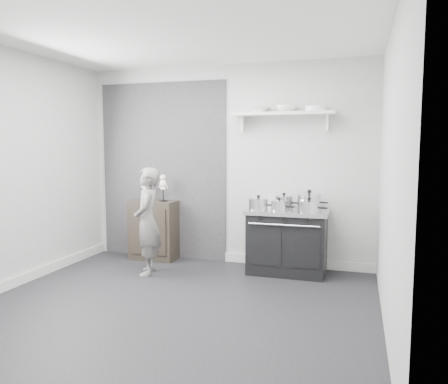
{
  "coord_description": "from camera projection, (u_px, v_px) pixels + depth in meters",
  "views": [
    {
      "loc": [
        1.74,
        -3.94,
        1.6
      ],
      "look_at": [
        0.23,
        0.95,
        1.07
      ],
      "focal_mm": 35.0,
      "sensor_mm": 36.0,
      "label": 1
    }
  ],
  "objects": [
    {
      "name": "bowl_large",
      "position": [
        258.0,
        110.0,
        5.66
      ],
      "size": [
        0.29,
        0.29,
        0.07
      ],
      "primitive_type": "imported",
      "color": "white",
      "rests_on": "wall_shelf"
    },
    {
      "name": "ground",
      "position": [
        175.0,
        305.0,
        4.43
      ],
      "size": [
        4.0,
        4.0,
        0.0
      ],
      "primitive_type": "plane",
      "color": "black",
      "rests_on": "ground"
    },
    {
      "name": "room_shell",
      "position": [
        171.0,
        143.0,
        4.42
      ],
      "size": [
        4.02,
        3.62,
        2.71
      ],
      "color": "#ACACAA",
      "rests_on": "ground"
    },
    {
      "name": "pot_back_right",
      "position": [
        309.0,
        201.0,
        5.48
      ],
      "size": [
        0.38,
        0.3,
        0.25
      ],
      "color": "silver",
      "rests_on": "stove"
    },
    {
      "name": "side_cabinet",
      "position": [
        154.0,
        230.0,
        6.21
      ],
      "size": [
        0.64,
        0.38,
        0.84
      ],
      "primitive_type": "cube",
      "color": "black",
      "rests_on": "ground"
    },
    {
      "name": "pot_back_left",
      "position": [
        284.0,
        202.0,
        5.61
      ],
      "size": [
        0.32,
        0.24,
        0.2
      ],
      "color": "silver",
      "rests_on": "stove"
    },
    {
      "name": "pot_front_center",
      "position": [
        279.0,
        206.0,
        5.34
      ],
      "size": [
        0.29,
        0.2,
        0.17
      ],
      "color": "silver",
      "rests_on": "stove"
    },
    {
      "name": "child",
      "position": [
        147.0,
        221.0,
        5.44
      ],
      "size": [
        0.47,
        0.57,
        1.34
      ],
      "primitive_type": "imported",
      "rotation": [
        0.0,
        0.0,
        -1.23
      ],
      "color": "slate",
      "rests_on": "ground"
    },
    {
      "name": "pot_front_right",
      "position": [
        309.0,
        207.0,
        5.19
      ],
      "size": [
        0.34,
        0.25,
        0.19
      ],
      "color": "silver",
      "rests_on": "stove"
    },
    {
      "name": "bowl_small",
      "position": [
        286.0,
        109.0,
        5.55
      ],
      "size": [
        0.26,
        0.26,
        0.08
      ],
      "primitive_type": "imported",
      "color": "white",
      "rests_on": "wall_shelf"
    },
    {
      "name": "pot_front_left",
      "position": [
        258.0,
        204.0,
        5.47
      ],
      "size": [
        0.33,
        0.25,
        0.19
      ],
      "color": "silver",
      "rests_on": "stove"
    },
    {
      "name": "plate_stack",
      "position": [
        316.0,
        109.0,
        5.44
      ],
      "size": [
        0.27,
        0.27,
        0.06
      ],
      "primitive_type": "cylinder",
      "color": "white",
      "rests_on": "wall_shelf"
    },
    {
      "name": "wall_shelf",
      "position": [
        283.0,
        114.0,
        5.58
      ],
      "size": [
        1.3,
        0.26,
        0.24
      ],
      "color": "white",
      "rests_on": "room_shell"
    },
    {
      "name": "stove",
      "position": [
        287.0,
        241.0,
        5.52
      ],
      "size": [
        1.01,
        0.63,
        0.81
      ],
      "color": "black",
      "rests_on": "ground"
    },
    {
      "name": "skeleton_torso",
      "position": [
        163.0,
        186.0,
        6.1
      ],
      "size": [
        0.12,
        0.08,
        0.43
      ],
      "primitive_type": null,
      "color": "white",
      "rests_on": "side_cabinet"
    },
    {
      "name": "skeleton_full",
      "position": [
        145.0,
        186.0,
        6.18
      ],
      "size": [
        0.12,
        0.08,
        0.42
      ],
      "primitive_type": null,
      "color": "white",
      "rests_on": "side_cabinet"
    }
  ]
}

